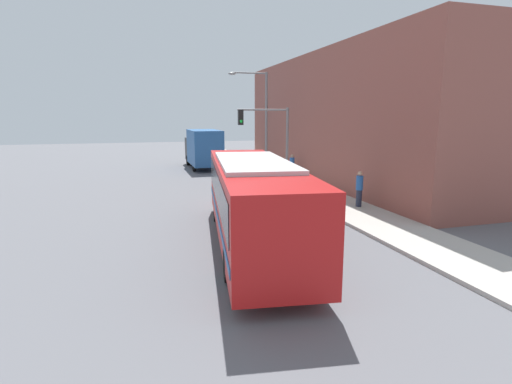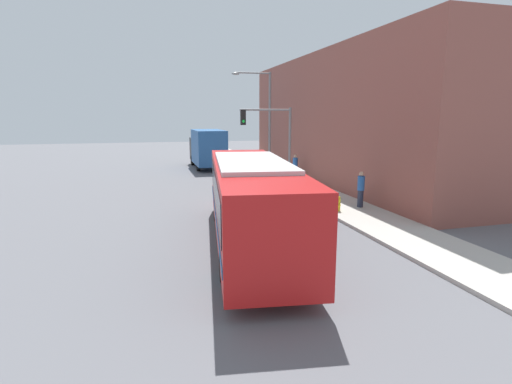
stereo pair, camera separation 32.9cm
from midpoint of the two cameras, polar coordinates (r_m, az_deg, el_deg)
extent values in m
plane|color=slate|center=(13.27, 0.19, -9.10)|extent=(120.00, 120.00, 0.00)
cube|color=#B7B2A8|center=(33.64, 0.15, 3.22)|extent=(2.89, 70.00, 0.14)
cube|color=brown|center=(29.13, 12.40, 10.16)|extent=(6.00, 25.22, 8.62)
cube|color=red|center=(13.92, -1.13, -1.03)|extent=(4.00, 11.33, 2.51)
cube|color=black|center=(13.84, -1.14, 0.80)|extent=(3.92, 10.46, 1.05)
cube|color=#19599E|center=(14.05, -1.12, -3.24)|extent=(3.98, 10.90, 0.24)
cube|color=silver|center=(13.72, -1.15, 4.32)|extent=(3.11, 6.36, 0.16)
cylinder|color=black|center=(17.66, 1.00, -2.42)|extent=(0.41, 0.99, 0.96)
cylinder|color=black|center=(17.45, -6.12, -2.65)|extent=(0.41, 0.99, 0.96)
cylinder|color=black|center=(11.57, 6.31, -9.71)|extent=(0.41, 0.99, 0.96)
cylinder|color=black|center=(11.24, -4.74, -10.31)|extent=(0.41, 0.99, 0.96)
cube|color=#265999|center=(34.50, -7.65, 6.37)|extent=(2.38, 5.27, 2.90)
cube|color=#262628|center=(38.15, -8.49, 6.13)|extent=(2.26, 2.05, 2.06)
cylinder|color=black|center=(37.75, -9.94, 4.47)|extent=(0.25, 0.90, 0.90)
cylinder|color=black|center=(33.53, -9.08, 3.71)|extent=(0.25, 0.90, 0.90)
cylinder|color=gold|center=(19.08, 11.05, -1.81)|extent=(0.21, 0.21, 0.56)
sphere|color=gold|center=(19.01, 11.08, -0.80)|extent=(0.20, 0.20, 0.20)
cylinder|color=gold|center=(18.97, 11.21, -1.80)|extent=(0.09, 0.12, 0.09)
cylinder|color=slate|center=(25.25, 4.09, 6.40)|extent=(0.16, 0.16, 4.89)
cylinder|color=slate|center=(24.66, 0.61, 11.66)|extent=(3.20, 0.11, 0.11)
cube|color=black|center=(24.28, -2.61, 10.60)|extent=(0.30, 0.24, 0.90)
sphere|color=#19D83F|center=(24.15, -2.52, 10.07)|extent=(0.18, 0.18, 0.18)
cylinder|color=slate|center=(29.54, 1.16, 9.55)|extent=(0.18, 0.18, 7.46)
cylinder|color=slate|center=(29.33, -1.27, 16.64)|extent=(2.53, 0.11, 0.11)
ellipsoid|color=gray|center=(29.01, -3.78, 16.52)|extent=(0.56, 0.28, 0.20)
cylinder|color=#23283D|center=(28.35, 4.82, 2.72)|extent=(0.28, 0.28, 0.82)
cylinder|color=#2659A5|center=(28.25, 4.84, 4.23)|extent=(0.34, 0.34, 0.68)
sphere|color=tan|center=(28.21, 4.86, 5.14)|extent=(0.22, 0.22, 0.22)
cylinder|color=#23283D|center=(20.14, 14.03, -0.87)|extent=(0.28, 0.28, 0.83)
cylinder|color=#2659A5|center=(20.01, 14.13, 1.27)|extent=(0.34, 0.34, 0.69)
sphere|color=tan|center=(19.94, 14.19, 2.57)|extent=(0.22, 0.22, 0.22)
camera|label=1|loc=(0.16, -90.55, -0.11)|focal=28.00mm
camera|label=2|loc=(0.16, 89.45, 0.11)|focal=28.00mm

